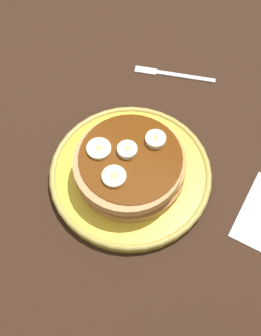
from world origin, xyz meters
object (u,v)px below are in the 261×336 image
Objects in this scene: fork at (170,74)px; banana_slice_0 at (127,150)px; banana_slice_2 at (117,178)px; banana_slice_3 at (99,149)px; pancake_stack at (131,165)px; plate at (131,174)px; banana_slice_1 at (156,140)px.

banana_slice_0 is at bearing 104.63° from fork.
banana_slice_2 is 5.04cm from banana_slice_3.
banana_slice_0 is 0.22× the size of fork.
pancake_stack is at bearing 157.02° from banana_slice_0.
banana_slice_3 is at bearing -25.67° from banana_slice_2.
banana_slice_2 is 0.26× the size of fork.
pancake_stack is 4.82× the size of banana_slice_3.
plate is 1.44× the size of pancake_stack.
banana_slice_0 is at bearing -71.96° from banana_slice_2.
banana_slice_0 is 0.85× the size of banana_slice_2.
plate is 5.17cm from banana_slice_0.
plate is 8.18× the size of banana_slice_1.
banana_slice_2 is at bearing 97.09° from plate.
banana_slice_1 is at bearing 115.03° from fork.
banana_slice_1 is (-1.16, -3.93, 2.50)cm from pancake_stack.
banana_slice_3 is (4.17, 1.56, 2.36)cm from pancake_stack.
banana_slice_2 is (-0.37, 3.74, 2.37)cm from pancake_stack.
banana_slice_0 is at bearing -148.15° from banana_slice_3.
banana_slice_2 reaches higher than fork.
banana_slice_1 is 17.37cm from fork.
banana_slice_1 reaches higher than pancake_stack.
banana_slice_0 reaches higher than pancake_stack.
plate is at bearing -82.91° from banana_slice_2.
banana_slice_0 is at bearing -29.77° from plate.
pancake_stack is 5.86× the size of banana_slice_0.
banana_slice_1 reaches higher than fork.
banana_slice_3 is 21.16cm from fork.
banana_slice_0 reaches higher than banana_slice_3.
pancake_stack is 4.98× the size of banana_slice_2.
banana_slice_3 is 0.27× the size of fork.
fork is at bearing -72.90° from pancake_stack.
banana_slice_0 is at bearing 58.57° from banana_slice_1.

